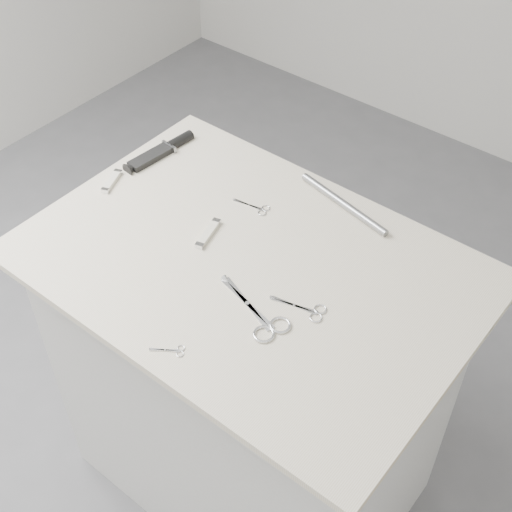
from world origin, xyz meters
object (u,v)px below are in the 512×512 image
Objects in this scene: embroidery_scissors_a at (308,310)px; pocket_knife_b at (112,181)px; sheathed_knife at (164,150)px; metal_rail at (344,204)px; tiny_scissors at (172,351)px; plinth at (251,387)px; pocket_knife_a at (208,233)px; embroidery_scissors_b at (256,208)px; large_shears at (263,320)px.

pocket_knife_b is at bearing 162.65° from embroidery_scissors_a.
sheathed_knife is 0.74× the size of metal_rail.
tiny_scissors is 0.74× the size of pocket_knife_b.
pocket_knife_b is 0.58m from metal_rail.
sheathed_knife reaches higher than metal_rail.
pocket_knife_a is (-0.13, 0.01, 0.48)m from plinth.
pocket_knife_a is (-0.03, -0.14, 0.00)m from embroidery_scissors_b.
metal_rail reaches higher than pocket_knife_a.
metal_rail reaches higher than pocket_knife_b.
tiny_scissors is (0.04, -0.29, 0.47)m from plinth.
tiny_scissors is 0.32× the size of sheathed_knife.
embroidery_scissors_b is 1.45× the size of tiny_scissors.
embroidery_scissors_a is at bearing -10.62° from plinth.
pocket_knife_b is at bearing -166.17° from embroidery_scissors_b.
tiny_scissors is at bearing -166.01° from pocket_knife_a.
large_shears is 2.11× the size of embroidery_scissors_b.
large_shears reaches higher than embroidery_scissors_b.
pocket_knife_a is at bearing -110.38° from embroidery_scissors_b.
metal_rail is at bearing -71.78° from sheathed_knife.
embroidery_scissors_b and tiny_scissors have the same top height.
large_shears is 0.72× the size of metal_rail.
metal_rail is (0.02, 0.58, 0.01)m from tiny_scissors.
embroidery_scissors_b is at bearing 124.26° from plinth.
pocket_knife_b is at bearing 75.74° from pocket_knife_a.
metal_rail reaches higher than embroidery_scissors_b.
plinth is at bearing -109.51° from pocket_knife_a.
plinth is 0.56m from metal_rail.
large_shears is 0.20m from tiny_scissors.
embroidery_scissors_b is 0.15m from pocket_knife_a.
metal_rail is (0.19, 0.28, 0.00)m from pocket_knife_a.
metal_rail is at bearing 97.46° from embroidery_scissors_a.
embroidery_scissors_a is (0.18, -0.03, 0.47)m from plinth.
tiny_scissors is at bearing -143.46° from pocket_knife_b.
embroidery_scissors_a is 0.32m from pocket_knife_a.
metal_rail is (0.49, 0.11, 0.00)m from sheathed_knife.
metal_rail is (-0.07, 0.40, 0.01)m from large_shears.
plinth is 13.87× the size of tiny_scissors.
metal_rail is (0.16, 0.14, 0.01)m from embroidery_scissors_b.
plinth is 10.22× the size of pocket_knife_b.
large_shears is 0.29m from pocket_knife_a.
sheathed_knife reaches higher than embroidery_scissors_a.
large_shears is 0.35m from embroidery_scissors_b.
large_shears is at bearing -58.94° from embroidery_scissors_b.
plinth is 0.51m from embroidery_scissors_a.
pocket_knife_b is (-0.32, -0.01, -0.00)m from pocket_knife_a.
tiny_scissors is 0.63× the size of pocket_knife_a.
embroidery_scissors_b is 0.33m from sheathed_knife.
pocket_knife_b reaches higher than plinth.
pocket_knife_a is (-0.26, 0.12, 0.00)m from large_shears.
embroidery_scissors_a is at bearing -113.28° from pocket_knife_a.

